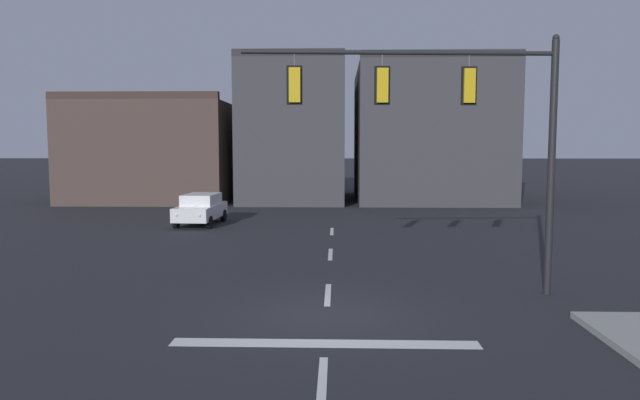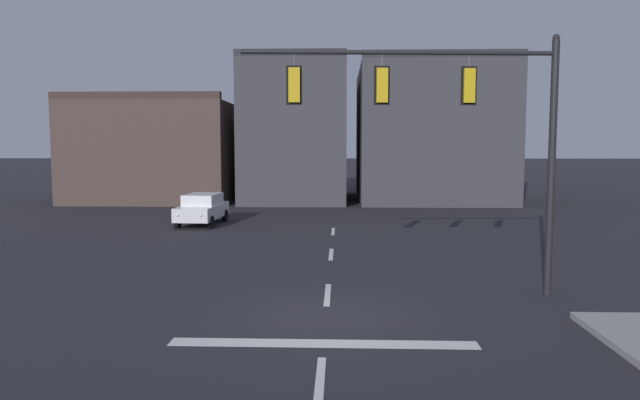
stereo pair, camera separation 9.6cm
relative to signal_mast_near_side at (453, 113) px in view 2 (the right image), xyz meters
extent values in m
plane|color=#232328|center=(-3.35, -2.02, -4.97)|extent=(400.00, 400.00, 0.00)
cube|color=silver|center=(-3.35, -4.02, -4.96)|extent=(6.40, 0.50, 0.01)
cube|color=silver|center=(-3.35, -6.02, -4.96)|extent=(0.16, 2.40, 0.01)
cube|color=silver|center=(-3.35, -0.02, -4.96)|extent=(0.16, 2.40, 0.01)
cube|color=silver|center=(-3.35, 5.98, -4.96)|extent=(0.16, 2.40, 0.01)
cube|color=silver|center=(-3.35, 11.98, -4.96)|extent=(0.16, 2.40, 0.01)
cylinder|color=black|center=(2.70, 0.17, -1.51)|extent=(0.20, 0.20, 6.91)
cylinder|color=black|center=(-1.46, -0.11, 1.57)|extent=(8.33, 0.69, 0.12)
sphere|color=black|center=(2.70, 0.17, 1.99)|extent=(0.18, 0.18, 0.18)
cylinder|color=#56565B|center=(0.39, 0.01, 1.34)|extent=(0.03, 0.03, 0.35)
cube|color=gold|center=(0.39, 0.01, 0.71)|extent=(0.32, 0.26, 0.90)
sphere|color=red|center=(0.38, 0.14, 0.99)|extent=(0.20, 0.20, 0.20)
sphere|color=#2D2314|center=(0.38, 0.14, 0.71)|extent=(0.20, 0.20, 0.20)
sphere|color=black|center=(0.38, 0.14, 0.43)|extent=(0.20, 0.20, 0.20)
cube|color=black|center=(0.39, -0.01, 0.71)|extent=(0.42, 0.06, 1.02)
cylinder|color=#56565B|center=(-1.92, -0.14, 1.34)|extent=(0.03, 0.03, 0.35)
cube|color=gold|center=(-1.92, -0.14, 0.71)|extent=(0.32, 0.26, 0.90)
sphere|color=red|center=(-1.93, -0.01, 0.99)|extent=(0.20, 0.20, 0.20)
sphere|color=#2D2314|center=(-1.93, -0.01, 0.71)|extent=(0.20, 0.20, 0.20)
sphere|color=black|center=(-1.93, -0.01, 0.43)|extent=(0.20, 0.20, 0.20)
cube|color=black|center=(-1.92, -0.16, 0.71)|extent=(0.42, 0.06, 1.02)
cylinder|color=#56565B|center=(-4.23, -0.30, 1.34)|extent=(0.03, 0.03, 0.35)
cube|color=gold|center=(-4.23, -0.30, 0.71)|extent=(0.32, 0.26, 0.90)
sphere|color=red|center=(-4.24, -0.17, 0.99)|extent=(0.20, 0.20, 0.20)
sphere|color=#2D2314|center=(-4.24, -0.17, 0.71)|extent=(0.20, 0.20, 0.20)
sphere|color=black|center=(-4.24, -0.17, 0.43)|extent=(0.20, 0.20, 0.20)
cube|color=black|center=(-4.23, -0.32, 0.71)|extent=(0.42, 0.06, 1.02)
cube|color=silver|center=(-10.27, 14.25, -4.27)|extent=(2.00, 4.48, 0.70)
cube|color=silver|center=(-10.26, 14.40, -3.64)|extent=(1.71, 2.54, 0.56)
cube|color=#2D3842|center=(-10.30, 13.64, -3.66)|extent=(1.53, 0.32, 0.47)
cube|color=#2D3842|center=(-10.21, 15.57, -3.66)|extent=(1.53, 0.29, 0.46)
cylinder|color=black|center=(-9.49, 12.76, -4.65)|extent=(0.25, 0.65, 0.64)
cylinder|color=black|center=(-11.19, 12.84, -4.65)|extent=(0.25, 0.65, 0.64)
cylinder|color=black|center=(-9.35, 15.67, -4.65)|extent=(0.25, 0.65, 0.64)
cylinder|color=black|center=(-11.05, 15.74, -4.65)|extent=(0.25, 0.65, 0.64)
sphere|color=silver|center=(-9.80, 12.05, -4.22)|extent=(0.16, 0.16, 0.16)
sphere|color=silver|center=(-10.95, 12.10, -4.22)|extent=(0.16, 0.16, 0.16)
cube|color=maroon|center=(-10.17, 16.43, -4.19)|extent=(1.37, 0.10, 0.12)
cube|color=#473833|center=(-16.96, 27.98, -1.31)|extent=(11.70, 9.61, 7.31)
cube|color=#3A2B26|center=(-16.96, 23.47, 2.59)|extent=(11.70, 0.60, 0.50)
cube|color=#38383D|center=(-6.38, 29.53, 0.08)|extent=(7.56, 12.72, 10.09)
cube|color=#2B2B30|center=(-6.38, 23.47, 5.37)|extent=(7.56, 0.60, 0.50)
cube|color=#38383D|center=(3.83, 29.76, 0.02)|extent=(10.83, 13.17, 9.98)
cube|color=#2B2B30|center=(3.83, 23.47, 5.26)|extent=(10.83, 0.60, 0.50)
camera|label=1|loc=(-3.10, -15.62, -0.92)|focal=32.35mm
camera|label=2|loc=(-3.00, -15.62, -0.92)|focal=32.35mm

